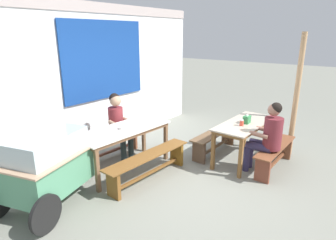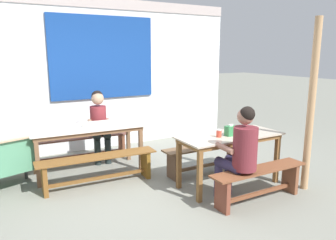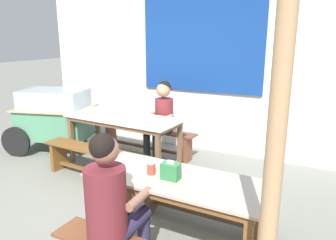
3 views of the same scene
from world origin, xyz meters
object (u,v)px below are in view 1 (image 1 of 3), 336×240
bench_far_front (149,163)px  bench_near_back (215,139)px  person_center_facing (118,121)px  tissue_box (247,120)px  dining_table_far (123,133)px  food_cart (46,164)px  dining_table_near (244,127)px  soup_bowl (123,128)px  bench_near_front (275,154)px  bench_far_back (103,145)px  condiment_jar (242,123)px  wooden_support_post (296,96)px  person_near_front (268,134)px

bench_far_front → bench_near_back: size_ratio=1.21×
bench_far_front → person_center_facing: 1.27m
bench_near_back → tissue_box: 0.85m
dining_table_far → food_cart: 1.44m
dining_table_near → soup_bowl: size_ratio=12.24×
bench_near_front → person_center_facing: bearing=115.2°
bench_far_back → condiment_jar: bearing=-58.0°
person_center_facing → soup_bowl: person_center_facing is taller
tissue_box → dining_table_far: bearing=135.0°
dining_table_far → dining_table_near: bearing=-43.6°
bench_far_back → tissue_box: bearing=-54.6°
bench_far_front → condiment_jar: condiment_jar is taller
person_center_facing → condiment_jar: bearing=-63.7°
food_cart → tissue_box: food_cart is taller
dining_table_near → wooden_support_post: wooden_support_post is taller
bench_near_back → person_near_front: size_ratio=1.12×
wooden_support_post → condiment_jar: bearing=151.1°
person_center_facing → bench_far_front: bearing=-109.5°
bench_far_back → food_cart: (-1.47, -0.57, 0.33)m
person_center_facing → tissue_box: (1.23, -2.11, 0.12)m
dining_table_far → soup_bowl: soup_bowl is taller
food_cart → soup_bowl: size_ratio=13.38×
bench_near_back → tissue_box: tissue_box is taller
dining_table_near → bench_near_back: 0.72m
person_center_facing → tissue_box: size_ratio=7.66×
bench_near_back → bench_near_front: 1.22m
dining_table_near → bench_far_back: (-1.60, 2.16, -0.39)m
bench_far_back → bench_near_front: same height
tissue_box → soup_bowl: tissue_box is taller
bench_far_back → food_cart: size_ratio=1.05×
bench_far_front → condiment_jar: (1.43, -0.98, 0.53)m
food_cart → bench_near_front: bearing=-35.7°
bench_near_front → bench_far_front: bearing=136.8°
dining_table_far → person_center_facing: person_center_facing is taller
wooden_support_post → dining_table_far: bearing=138.8°
bench_near_back → condiment_jar: condiment_jar is taller
tissue_box → bench_far_front: bearing=148.7°
bench_far_back → bench_near_back: bearing=-44.1°
bench_near_back → person_center_facing: 1.98m
dining_table_near → wooden_support_post: (0.87, -0.64, 0.51)m
bench_far_back → bench_near_back: (1.60, -1.55, 0.00)m
bench_far_back → person_near_front: person_near_front is taller
bench_far_front → bench_near_back: bearing=-11.4°
dining_table_far → tissue_box: 2.26m
bench_near_front → condiment_jar: bearing=110.9°
food_cart → wooden_support_post: 4.56m
bench_far_back → food_cart: 1.61m
bench_near_back → person_near_front: 1.24m
tissue_box → condiment_jar: size_ratio=1.47×
bench_near_front → soup_bowl: bearing=127.4°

